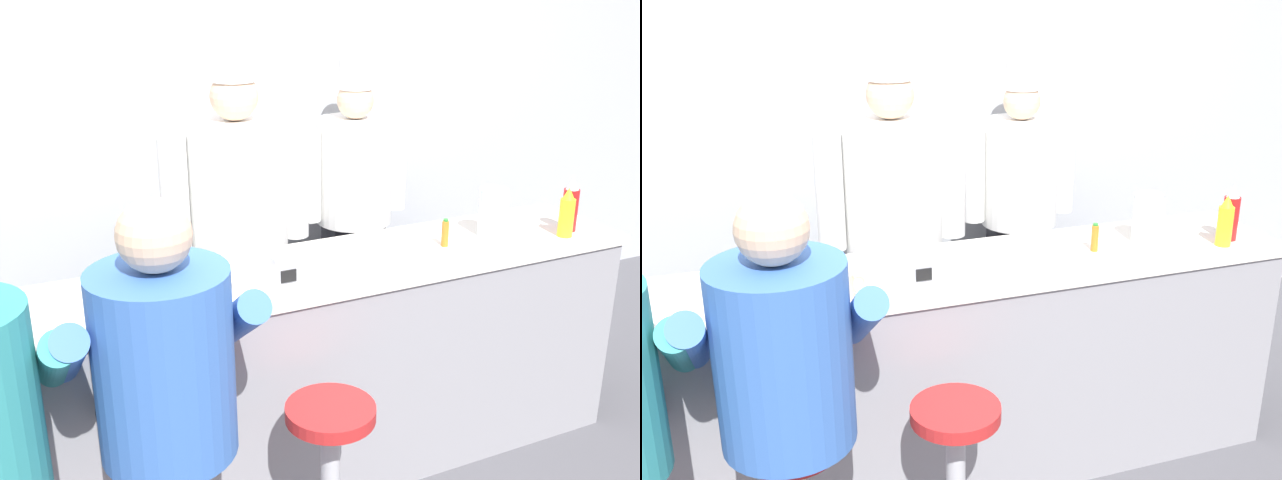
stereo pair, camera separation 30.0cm
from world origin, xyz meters
TOP-DOWN VIEW (x-y plane):
  - wall_back at (0.00, 1.65)m, footprint 10.00×0.06m
  - diner_counter at (0.00, 0.28)m, footprint 3.14×0.56m
  - ketchup_bottle_red at (1.36, 0.18)m, footprint 0.07×0.07m
  - mustard_bottle_yellow at (1.29, 0.13)m, footprint 0.07×0.07m
  - hot_sauce_bottle_orange at (0.72, 0.25)m, footprint 0.03×0.03m
  - water_pitcher_clear at (0.99, 0.28)m, footprint 0.15×0.13m
  - cereal_bowl at (-0.56, 0.32)m, footprint 0.14×0.14m
  - coffee_mug_tan at (-0.39, 0.11)m, footprint 0.14×0.09m
  - napkin_dispenser_chrome at (-0.09, 0.11)m, footprint 0.10×0.06m
  - diner_seated_blue at (-0.66, -0.23)m, footprint 0.66×0.65m
  - empty_stool_round at (-0.09, -0.27)m, footprint 0.32×0.32m
  - cook_in_whites_near at (-0.00, 0.91)m, footprint 0.72×0.46m
  - cook_in_whites_far at (0.82, 1.29)m, footprint 0.66×0.42m

SIDE VIEW (x-z plane):
  - empty_stool_round at x=-0.09m, z-range 0.12..0.81m
  - diner_counter at x=0.00m, z-range 0.00..1.00m
  - cook_in_whites_far at x=0.82m, z-range 0.08..1.78m
  - diner_seated_blue at x=-0.66m, z-range 0.20..1.73m
  - cook_in_whites_near at x=0.00m, z-range 0.09..1.94m
  - cereal_bowl at x=-0.56m, z-range 0.99..1.05m
  - coffee_mug_tan at x=-0.39m, z-range 1.00..1.09m
  - hot_sauce_bottle_orange at x=0.72m, z-range 0.99..1.12m
  - napkin_dispenser_chrome at x=-0.09m, z-range 0.99..1.13m
  - mustard_bottle_yellow at x=1.29m, z-range 0.99..1.22m
  - water_pitcher_clear at x=0.99m, z-range 0.99..1.22m
  - ketchup_bottle_red at x=1.36m, z-range 0.99..1.24m
  - wall_back at x=0.00m, z-range 0.00..2.70m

